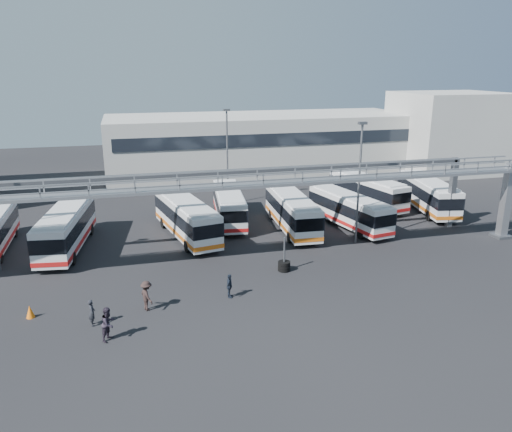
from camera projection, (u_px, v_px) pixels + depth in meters
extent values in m
plane|color=black|center=(236.00, 292.00, 33.19)|extent=(140.00, 140.00, 0.00)
cube|color=gray|center=(506.00, 201.00, 42.97)|extent=(0.70, 0.70, 6.60)
cube|color=#4C4F54|center=(501.00, 236.00, 43.88)|extent=(1.40, 1.40, 0.25)
cube|color=gray|center=(220.00, 186.00, 36.07)|extent=(50.00, 1.80, 0.22)
cube|color=gray|center=(222.00, 176.00, 35.01)|extent=(50.00, 0.10, 0.10)
cube|color=gray|center=(218.00, 171.00, 36.58)|extent=(50.00, 0.10, 0.10)
cube|color=#4C4F54|center=(211.00, 173.00, 39.71)|extent=(45.00, 0.50, 0.35)
cube|color=#9E9E99|center=(260.00, 144.00, 70.16)|extent=(42.00, 14.00, 8.00)
cube|color=#B2B2AD|center=(449.00, 132.00, 70.51)|extent=(14.00, 12.00, 11.00)
cylinder|color=#4C4F54|center=(359.00, 185.00, 41.16)|extent=(0.18, 0.18, 10.00)
cube|color=#4C4F54|center=(363.00, 123.00, 39.69)|extent=(0.70, 0.35, 0.22)
cylinder|color=#4C4F54|center=(227.00, 159.00, 53.10)|extent=(0.18, 0.18, 10.00)
cube|color=#4C4F54|center=(227.00, 110.00, 51.63)|extent=(0.70, 0.35, 0.22)
cylinder|color=black|center=(0.00, 258.00, 37.97)|extent=(0.28, 0.91, 0.91)
cylinder|color=black|center=(15.00, 232.00, 43.85)|extent=(0.28, 0.91, 0.91)
cube|color=silver|center=(66.00, 228.00, 40.54)|extent=(3.98, 11.35, 2.78)
cube|color=black|center=(66.00, 224.00, 40.44)|extent=(4.05, 11.42, 1.11)
cube|color=#AD1515|center=(68.00, 239.00, 40.82)|extent=(4.04, 11.40, 0.35)
cube|color=silver|center=(64.00, 210.00, 40.12)|extent=(3.58, 10.21, 0.16)
cylinder|color=black|center=(41.00, 260.00, 37.41)|extent=(0.43, 1.04, 1.01)
cylinder|color=black|center=(73.00, 258.00, 37.68)|extent=(0.43, 1.04, 1.01)
cylinder|color=black|center=(64.00, 230.00, 44.17)|extent=(0.43, 1.04, 1.01)
cylinder|color=black|center=(91.00, 229.00, 44.44)|extent=(0.43, 1.04, 1.01)
cube|color=silver|center=(186.00, 217.00, 43.36)|extent=(4.59, 11.33, 2.76)
cube|color=black|center=(186.00, 214.00, 43.26)|extent=(4.66, 11.40, 1.11)
cube|color=#C25912|center=(187.00, 228.00, 43.64)|extent=(4.65, 11.39, 0.35)
cube|color=silver|center=(186.00, 201.00, 42.94)|extent=(4.13, 10.20, 0.16)
cylinder|color=black|center=(187.00, 246.00, 40.22)|extent=(0.49, 1.04, 1.00)
cylinder|color=black|center=(214.00, 242.00, 41.17)|extent=(0.49, 1.04, 1.00)
cylinder|color=black|center=(163.00, 223.00, 46.32)|extent=(0.49, 1.04, 1.00)
cylinder|color=black|center=(187.00, 220.00, 47.26)|extent=(0.49, 1.04, 1.00)
cube|color=silver|center=(229.00, 205.00, 47.76)|extent=(3.56, 10.60, 2.60)
cube|color=black|center=(229.00, 202.00, 47.67)|extent=(3.63, 10.67, 1.04)
cube|color=#AD1515|center=(229.00, 214.00, 48.03)|extent=(3.62, 10.66, 0.33)
cube|color=silver|center=(229.00, 191.00, 47.36)|extent=(3.20, 9.54, 0.15)
cylinder|color=black|center=(221.00, 228.00, 44.82)|extent=(0.39, 0.97, 0.95)
cylinder|color=black|center=(244.00, 227.00, 45.11)|extent=(0.39, 0.97, 0.95)
cylinder|color=black|center=(216.00, 208.00, 51.13)|extent=(0.39, 0.97, 0.95)
cylinder|color=black|center=(237.00, 207.00, 51.42)|extent=(0.39, 0.97, 0.95)
cube|color=silver|center=(292.00, 211.00, 45.46)|extent=(3.08, 10.95, 2.71)
cube|color=black|center=(292.00, 207.00, 45.37)|extent=(3.14, 11.01, 1.08)
cube|color=#C25912|center=(292.00, 221.00, 45.74)|extent=(3.13, 11.00, 0.34)
cube|color=silver|center=(292.00, 196.00, 45.05)|extent=(2.77, 9.85, 0.16)
cylinder|color=black|center=(290.00, 237.00, 42.38)|extent=(0.35, 1.00, 0.98)
cylinder|color=black|center=(315.00, 236.00, 42.80)|extent=(0.35, 1.00, 0.98)
cylinder|color=black|center=(271.00, 215.00, 48.88)|extent=(0.35, 1.00, 0.98)
cylinder|color=black|center=(293.00, 213.00, 49.30)|extent=(0.35, 1.00, 0.98)
cube|color=silver|center=(349.00, 210.00, 46.20)|extent=(4.23, 10.44, 2.55)
cube|color=black|center=(349.00, 207.00, 46.11)|extent=(4.30, 10.51, 1.02)
cube|color=#AD1515|center=(348.00, 219.00, 46.46)|extent=(4.29, 10.50, 0.32)
cube|color=silver|center=(350.00, 196.00, 45.81)|extent=(3.80, 9.40, 0.15)
cylinder|color=black|center=(361.00, 234.00, 43.31)|extent=(0.45, 0.96, 0.93)
cylinder|color=black|center=(380.00, 231.00, 44.18)|extent=(0.45, 0.96, 0.93)
cylinder|color=black|center=(320.00, 215.00, 48.93)|extent=(0.45, 0.96, 0.93)
cylinder|color=black|center=(337.00, 212.00, 49.80)|extent=(0.45, 0.96, 0.93)
cube|color=silver|center=(367.00, 190.00, 53.29)|extent=(4.51, 10.78, 2.63)
cube|color=black|center=(367.00, 187.00, 53.20)|extent=(4.58, 10.85, 1.05)
cube|color=#AD1515|center=(367.00, 199.00, 53.56)|extent=(4.57, 10.84, 0.33)
cube|color=silver|center=(368.00, 177.00, 52.89)|extent=(4.06, 9.70, 0.15)
cylinder|color=black|center=(379.00, 211.00, 50.32)|extent=(0.48, 0.99, 0.96)
cylinder|color=black|center=(396.00, 208.00, 51.24)|extent=(0.48, 0.99, 0.96)
cylinder|color=black|center=(340.00, 196.00, 56.08)|extent=(0.48, 0.99, 0.96)
cylinder|color=black|center=(355.00, 194.00, 57.00)|extent=(0.48, 0.99, 0.96)
cube|color=silver|center=(428.00, 194.00, 51.46)|extent=(4.51, 11.23, 2.74)
cube|color=black|center=(428.00, 191.00, 51.37)|extent=(4.58, 11.30, 1.10)
cube|color=#C25912|center=(427.00, 203.00, 51.74)|extent=(4.57, 11.29, 0.35)
cube|color=silver|center=(429.00, 180.00, 51.04)|extent=(4.06, 10.11, 0.16)
cylinder|color=black|center=(429.00, 216.00, 48.42)|extent=(0.48, 1.03, 1.00)
cylinder|color=black|center=(452.00, 215.00, 48.56)|extent=(0.48, 1.03, 1.00)
cylinder|color=black|center=(404.00, 198.00, 55.12)|extent=(0.48, 1.03, 1.00)
cylinder|color=black|center=(424.00, 197.00, 55.26)|extent=(0.48, 1.03, 1.00)
imported|color=black|center=(92.00, 313.00, 28.76)|extent=(0.46, 0.63, 1.61)
imported|color=#28202D|center=(108.00, 324.00, 27.20)|extent=(1.13, 1.19, 1.94)
imported|color=black|center=(147.00, 296.00, 30.53)|extent=(1.12, 1.41, 1.91)
imported|color=black|center=(229.00, 286.00, 32.25)|extent=(0.73, 1.02, 1.61)
cone|color=orange|center=(30.00, 312.00, 29.76)|extent=(0.56, 0.56, 0.79)
cylinder|color=black|center=(284.00, 269.00, 36.68)|extent=(0.91, 0.91, 0.22)
cylinder|color=black|center=(284.00, 266.00, 36.61)|extent=(0.91, 0.91, 0.22)
cylinder|color=black|center=(284.00, 263.00, 36.54)|extent=(0.91, 0.91, 0.22)
cylinder|color=#4C4F54|center=(284.00, 254.00, 36.34)|extent=(0.13, 0.13, 2.60)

